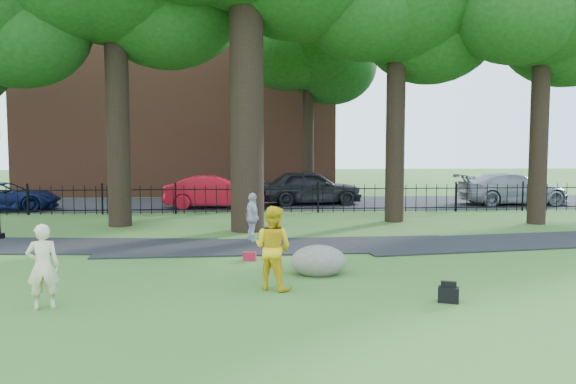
{
  "coord_description": "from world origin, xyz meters",
  "views": [
    {
      "loc": [
        0.02,
        -11.59,
        2.78
      ],
      "look_at": [
        1.0,
        2.0,
        1.69
      ],
      "focal_mm": 35.0,
      "sensor_mm": 36.0,
      "label": 1
    }
  ],
  "objects": [
    {
      "name": "footpath",
      "position": [
        1.0,
        3.9,
        0.0
      ],
      "size": [
        36.07,
        3.85,
        0.03
      ],
      "primitive_type": "cube",
      "rotation": [
        0.0,
        0.0,
        0.03
      ],
      "color": "black",
      "rests_on": "ground"
    },
    {
      "name": "woman",
      "position": [
        -3.5,
        -1.83,
        0.74
      ],
      "size": [
        0.61,
        0.47,
        1.48
      ],
      "primitive_type": "imported",
      "rotation": [
        0.0,
        0.0,
        3.37
      ],
      "color": "beige",
      "rests_on": "ground"
    },
    {
      "name": "boulder",
      "position": [
        1.55,
        0.41,
        0.36
      ],
      "size": [
        1.35,
        1.1,
        0.71
      ],
      "primitive_type": "ellipsoid",
      "rotation": [
        0.0,
        0.0,
        -0.16
      ],
      "color": "#6B6359",
      "rests_on": "ground"
    },
    {
      "name": "pedestrian",
      "position": [
        0.15,
        4.69,
        0.73
      ],
      "size": [
        0.64,
        0.93,
        1.46
      ],
      "primitive_type": "imported",
      "rotation": [
        0.0,
        0.0,
        1.94
      ],
      "color": "#B4B5B9",
      "rests_on": "ground"
    },
    {
      "name": "grey_car",
      "position": [
        3.05,
        15.42,
        0.84
      ],
      "size": [
        5.11,
        2.41,
        1.69
      ],
      "primitive_type": "imported",
      "rotation": [
        0.0,
        0.0,
        1.66
      ],
      "color": "black",
      "rests_on": "ground"
    },
    {
      "name": "red_bag",
      "position": [
        0.05,
        2.04,
        0.11
      ],
      "size": [
        0.33,
        0.24,
        0.21
      ],
      "primitive_type": "cube",
      "rotation": [
        0.0,
        0.0,
        -0.15
      ],
      "color": "maroon",
      "rests_on": "ground"
    },
    {
      "name": "brick_building",
      "position": [
        -4.0,
        24.0,
        6.0
      ],
      "size": [
        18.0,
        8.0,
        12.0
      ],
      "primitive_type": "cube",
      "color": "brown",
      "rests_on": "ground"
    },
    {
      "name": "street",
      "position": [
        0.0,
        16.0,
        0.0
      ],
      "size": [
        80.0,
        7.0,
        0.02
      ],
      "primitive_type": "cube",
      "color": "black",
      "rests_on": "ground"
    },
    {
      "name": "man",
      "position": [
        0.5,
        -0.78,
        0.82
      ],
      "size": [
        1.01,
        0.96,
        1.64
      ],
      "primitive_type": "imported",
      "rotation": [
        0.0,
        0.0,
        2.56
      ],
      "color": "gold",
      "rests_on": "ground"
    },
    {
      "name": "ground",
      "position": [
        0.0,
        0.0,
        0.0
      ],
      "size": [
        120.0,
        120.0,
        0.0
      ],
      "primitive_type": "plane",
      "color": "#3C6222",
      "rests_on": "ground"
    },
    {
      "name": "backpack",
      "position": [
        3.6,
        -1.94,
        0.14
      ],
      "size": [
        0.42,
        0.34,
        0.27
      ],
      "primitive_type": "cube",
      "rotation": [
        0.0,
        0.0,
        -0.36
      ],
      "color": "black",
      "rests_on": "ground"
    },
    {
      "name": "navy_van",
      "position": [
        -10.57,
        13.62,
        0.63
      ],
      "size": [
        4.72,
        2.57,
        1.26
      ],
      "primitive_type": "imported",
      "rotation": [
        0.0,
        0.0,
        1.68
      ],
      "color": "#0B123A",
      "rests_on": "ground"
    },
    {
      "name": "silver_car",
      "position": [
        12.82,
        14.68,
        0.77
      ],
      "size": [
        5.35,
        2.32,
        1.53
      ],
      "primitive_type": "imported",
      "rotation": [
        0.0,
        0.0,
        1.6
      ],
      "color": "#92949A",
      "rests_on": "ground"
    },
    {
      "name": "iron_fence",
      "position": [
        0.0,
        12.0,
        0.6
      ],
      "size": [
        44.0,
        0.04,
        1.2
      ],
      "color": "black",
      "rests_on": "ground"
    },
    {
      "name": "red_sedan",
      "position": [
        -1.5,
        14.07,
        0.75
      ],
      "size": [
        4.56,
        1.64,
        1.49
      ],
      "primitive_type": "imported",
      "rotation": [
        0.0,
        0.0,
        1.56
      ],
      "color": "#B30D1F",
      "rests_on": "ground"
    }
  ]
}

